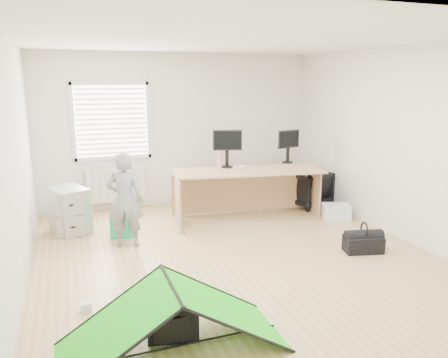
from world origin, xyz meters
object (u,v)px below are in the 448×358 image
object	(u,v)px
kite	(172,317)
storage_crate	(336,212)
monitor_left	(227,154)
monitor_right	(288,151)
thermos	(220,159)
person	(125,200)
desk	(248,194)
filing_cabinet	(70,210)
office_chair	(307,188)
laptop_bag	(173,323)
duffel_bag	(363,244)

from	to	relation	value
kite	storage_crate	distance (m)	4.19
monitor_left	monitor_right	world-z (taller)	monitor_left
thermos	person	distance (m)	1.92
thermos	storage_crate	xyz separation A→B (m)	(1.71, -0.87, -0.83)
desk	monitor_left	size ratio (longest dim) A/B	5.05
filing_cabinet	office_chair	bearing A→B (deg)	-23.31
filing_cabinet	storage_crate	xyz separation A→B (m)	(4.11, -0.84, -0.22)
filing_cabinet	monitor_right	size ratio (longest dim) A/B	1.55
filing_cabinet	person	world-z (taller)	person
monitor_right	laptop_bag	bearing A→B (deg)	-144.11
desk	laptop_bag	world-z (taller)	desk
kite	storage_crate	xyz separation A→B (m)	(3.33, 2.54, -0.17)
person	storage_crate	xyz separation A→B (m)	(3.38, 0.01, -0.53)
storage_crate	monitor_left	bearing A→B (deg)	151.55
filing_cabinet	person	xyz separation A→B (m)	(0.72, -0.85, 0.32)
monitor_right	duffel_bag	size ratio (longest dim) A/B	0.88
office_chair	laptop_bag	world-z (taller)	office_chair
desk	monitor_left	xyz separation A→B (m)	(-0.25, 0.33, 0.64)
desk	kite	world-z (taller)	desk
office_chair	person	xyz separation A→B (m)	(-3.34, -0.88, 0.33)
laptop_bag	duffel_bag	xyz separation A→B (m)	(2.85, 1.12, -0.06)
monitor_right	monitor_left	bearing A→B (deg)	166.87
monitor_left	kite	size ratio (longest dim) A/B	0.25
monitor_left	monitor_right	xyz separation A→B (m)	(1.13, 0.00, -0.02)
thermos	office_chair	world-z (taller)	thermos
filing_cabinet	duffel_bag	distance (m)	4.24
kite	duffel_bag	size ratio (longest dim) A/B	3.86
monitor_right	office_chair	distance (m)	0.82
monitor_left	storage_crate	world-z (taller)	monitor_left
desk	monitor_left	distance (m)	0.76
desk	thermos	distance (m)	0.75
laptop_bag	desk	bearing A→B (deg)	68.64
desk	office_chair	world-z (taller)	desk
filing_cabinet	office_chair	size ratio (longest dim) A/B	0.97
desk	laptop_bag	xyz separation A→B (m)	(-1.96, -2.96, -0.24)
desk	thermos	xyz separation A→B (m)	(-0.37, 0.34, 0.55)
kite	thermos	bearing A→B (deg)	64.27
office_chair	laptop_bag	size ratio (longest dim) A/B	1.58
filing_cabinet	monitor_right	bearing A→B (deg)	-23.29
person	duffel_bag	xyz separation A→B (m)	(2.93, -1.30, -0.55)
monitor_left	desk	bearing A→B (deg)	-38.12
person	kite	distance (m)	2.55
monitor_left	kite	xyz separation A→B (m)	(-1.74, -3.40, -0.75)
kite	office_chair	bearing A→B (deg)	45.65
person	duffel_bag	distance (m)	3.25
desk	storage_crate	size ratio (longest dim) A/B	5.42
laptop_bag	duffel_bag	size ratio (longest dim) A/B	0.90
filing_cabinet	duffel_bag	world-z (taller)	filing_cabinet
monitor_right	kite	xyz separation A→B (m)	(-2.87, -3.41, -0.73)
thermos	kite	world-z (taller)	thermos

